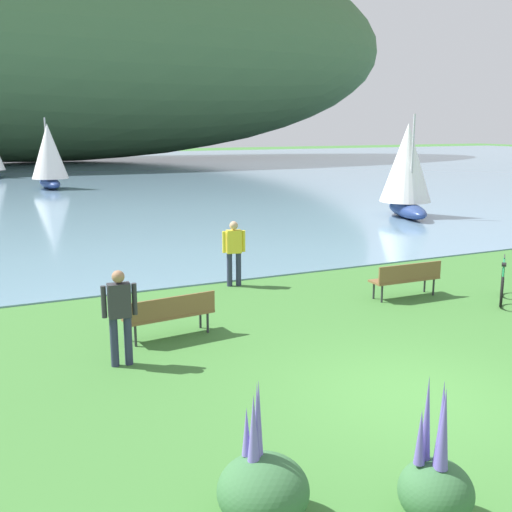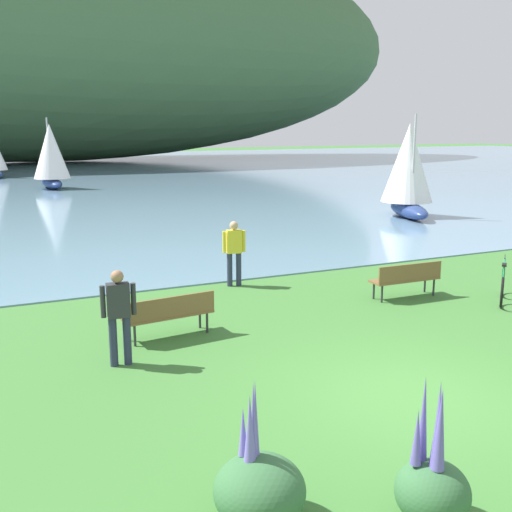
% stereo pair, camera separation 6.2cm
% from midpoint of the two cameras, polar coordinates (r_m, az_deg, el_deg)
% --- Properties ---
extents(ground_plane, '(200.00, 200.00, 0.00)m').
position_cam_midpoint_polar(ground_plane, '(10.00, 14.23, -12.58)').
color(ground_plane, '#3D7533').
extents(bay_water, '(180.00, 80.00, 0.04)m').
position_cam_midpoint_polar(bay_water, '(55.13, -18.83, 7.25)').
color(bay_water, '#6B8EA8').
rests_on(bay_water, ground).
extents(distant_hillside, '(88.90, 28.00, 27.54)m').
position_cam_midpoint_polar(distant_hillside, '(74.47, -20.27, 18.93)').
color(distant_hillside, '#42663D').
rests_on(distant_hillside, bay_water).
extents(park_bench_near_camera, '(1.81, 0.51, 0.88)m').
position_cam_midpoint_polar(park_bench_near_camera, '(15.17, 13.81, -1.93)').
color(park_bench_near_camera, brown).
rests_on(park_bench_near_camera, ground).
extents(park_bench_further_along, '(1.84, 0.68, 0.88)m').
position_cam_midpoint_polar(park_bench_further_along, '(12.10, -8.16, -5.28)').
color(park_bench_further_along, brown).
rests_on(park_bench_further_along, ground).
extents(bicycle_leaning_near_bench, '(1.34, 1.25, 1.01)m').
position_cam_midpoint_polar(bicycle_leaning_near_bench, '(15.61, 21.96, -2.54)').
color(bicycle_leaning_near_bench, black).
rests_on(bicycle_leaning_near_bench, ground).
extents(person_at_shoreline, '(0.60, 0.28, 1.71)m').
position_cam_midpoint_polar(person_at_shoreline, '(15.76, -2.20, 0.64)').
color(person_at_shoreline, '#282D47').
rests_on(person_at_shoreline, ground).
extents(person_on_the_grass, '(0.61, 0.25, 1.71)m').
position_cam_midpoint_polar(person_on_the_grass, '(10.78, -12.80, -5.11)').
color(person_on_the_grass, '#282D47').
rests_on(person_on_the_grass, ground).
extents(echium_bush_closest_to_camera, '(0.79, 0.79, 1.61)m').
position_cam_midpoint_polar(echium_bush_closest_to_camera, '(7.06, 16.24, -19.72)').
color(echium_bush_closest_to_camera, '#386B3D').
rests_on(echium_bush_closest_to_camera, ground).
extents(echium_bush_beside_closest, '(0.98, 0.98, 1.57)m').
position_cam_midpoint_polar(echium_bush_beside_closest, '(6.82, 0.36, -20.87)').
color(echium_bush_beside_closest, '#386B3D').
rests_on(echium_bush_beside_closest, ground).
extents(sailboat_nearest_to_shore, '(2.47, 3.96, 4.57)m').
position_cam_midpoint_polar(sailboat_nearest_to_shore, '(42.10, -18.87, 8.89)').
color(sailboat_nearest_to_shore, navy).
rests_on(sailboat_nearest_to_shore, bay_water).
extents(sailboat_mid_bay, '(2.93, 4.03, 4.56)m').
position_cam_midpoint_polar(sailboat_mid_bay, '(28.45, 13.89, 7.91)').
color(sailboat_mid_bay, navy).
rests_on(sailboat_mid_bay, bay_water).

